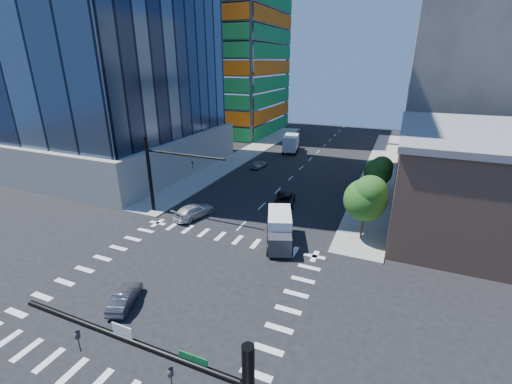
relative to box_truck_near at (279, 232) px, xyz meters
The scene contains 16 objects.
ground 11.22m from the box_truck_near, 117.77° to the right, with size 160.00×160.00×0.00m, color black.
road_markings 11.22m from the box_truck_near, 117.77° to the right, with size 20.00×20.00×0.01m, color silver.
sidewalk_ne 31.04m from the box_truck_near, 76.37° to the left, with size 5.00×60.00×0.15m, color gray.
sidewalk_nw 34.97m from the box_truck_near, 120.41° to the left, with size 5.00×60.00×0.15m, color gray.
construction_building 65.70m from the box_truck_near, 122.05° to the left, with size 25.16×34.50×70.60m.
commercial_building 23.57m from the box_truck_near, 31.51° to the left, with size 20.50×22.50×10.60m.
bg_building_ne 51.71m from the box_truck_near, 64.21° to the left, with size 24.00×30.00×28.00m, color #5E5854.
signal_mast_nw 15.83m from the box_truck_near, behind, with size 10.20×0.40×9.00m.
tree_south 9.11m from the box_truck_near, 28.54° to the left, with size 4.16×4.16×6.82m.
tree_north 18.01m from the box_truck_near, 64.25° to the left, with size 3.54×3.52×5.78m.
car_nb_far 9.75m from the box_truck_near, 105.78° to the left, with size 2.35×5.10×1.42m, color black.
car_sb_near 11.46m from the box_truck_near, 169.27° to the left, with size 2.14×5.26×1.53m, color silver.
car_sb_mid 26.15m from the box_truck_near, 117.11° to the left, with size 1.50×3.73×1.27m, color #9E9FA5.
car_sb_cross 15.09m from the box_truck_near, 120.11° to the right, with size 1.35×3.86×1.27m, color #515055.
box_truck_near is the anchor object (origin of this frame).
box_truck_far 37.88m from the box_truck_near, 105.75° to the left, with size 3.92×6.95×3.44m.
Camera 1 is at (14.76, -18.57, 17.01)m, focal length 24.00 mm.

